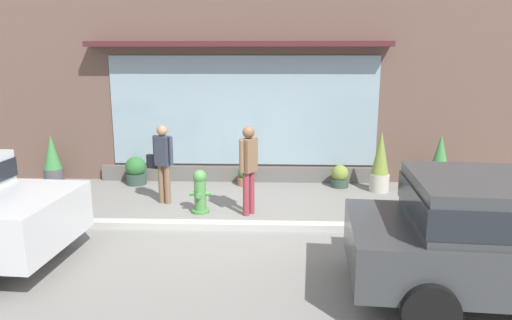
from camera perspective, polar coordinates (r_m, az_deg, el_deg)
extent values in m
plane|color=gray|center=(8.54, -3.51, -7.78)|extent=(60.00, 60.00, 0.00)
cube|color=#B2B2AD|center=(8.33, -3.66, -7.87)|extent=(14.00, 0.24, 0.12)
cube|color=brown|center=(11.20, -2.02, 9.89)|extent=(14.00, 0.36, 4.88)
cube|color=#8CA5B2|center=(11.06, -1.51, 5.92)|extent=(6.21, 0.03, 2.53)
cube|color=#4C1E23|center=(10.84, -2.19, 13.80)|extent=(6.81, 0.56, 0.12)
cube|color=#605E59|center=(11.32, -2.01, -1.65)|extent=(6.61, 0.20, 0.36)
cylinder|color=#4C8C47|center=(9.21, -6.69, -6.11)|extent=(0.34, 0.34, 0.06)
cylinder|color=#4C8C47|center=(9.11, -6.74, -4.20)|extent=(0.23, 0.23, 0.58)
sphere|color=#4C8C47|center=(9.01, -6.80, -2.01)|extent=(0.26, 0.26, 0.26)
cylinder|color=#4C8C47|center=(9.13, -7.70, -4.01)|extent=(0.10, 0.09, 0.09)
cylinder|color=#4C8C47|center=(9.08, -5.78, -4.05)|extent=(0.10, 0.09, 0.09)
cylinder|color=#4C8C47|center=(8.96, -6.90, -4.31)|extent=(0.09, 0.10, 0.09)
cylinder|color=brown|center=(9.82, -11.34, -2.84)|extent=(0.12, 0.12, 0.79)
cylinder|color=brown|center=(9.74, -10.62, -2.94)|extent=(0.12, 0.12, 0.79)
cube|color=#333847|center=(9.62, -11.15, 1.09)|extent=(0.34, 0.29, 0.59)
sphere|color=#A37556|center=(9.55, -11.26, 3.51)|extent=(0.21, 0.21, 0.21)
cylinder|color=#333847|center=(9.73, -12.08, 1.27)|extent=(0.08, 0.08, 0.56)
cylinder|color=#333847|center=(9.51, -10.22, 1.09)|extent=(0.08, 0.08, 0.56)
cube|color=black|center=(9.85, -12.36, -0.16)|extent=(0.26, 0.18, 0.28)
cylinder|color=#8E333D|center=(8.87, -1.21, -4.13)|extent=(0.12, 0.12, 0.83)
cylinder|color=#8E333D|center=(8.99, -0.57, -3.90)|extent=(0.12, 0.12, 0.83)
cube|color=brown|center=(8.75, -0.90, 0.57)|extent=(0.34, 0.36, 0.63)
sphere|color=brown|center=(8.67, -0.91, 3.36)|extent=(0.23, 0.23, 0.23)
cylinder|color=brown|center=(8.59, -1.74, 0.45)|extent=(0.08, 0.08, 0.59)
cylinder|color=brown|center=(8.90, -0.09, 0.88)|extent=(0.08, 0.08, 0.59)
cylinder|color=black|center=(8.41, -23.93, -6.88)|extent=(0.66, 0.22, 0.65)
cube|color=#383A3D|center=(6.40, 28.50, -4.75)|extent=(2.42, 1.85, 0.63)
cube|color=#1E2328|center=(6.40, 28.50, -4.75)|extent=(2.46, 1.87, 0.35)
cylinder|color=black|center=(7.24, 16.86, -9.54)|extent=(0.64, 0.23, 0.62)
cylinder|color=black|center=(5.59, 20.24, -16.68)|extent=(0.64, 0.23, 0.62)
cylinder|color=#B7B2A3|center=(10.83, 14.61, -2.64)|extent=(0.43, 0.43, 0.39)
cone|color=olive|center=(10.68, 14.81, 0.86)|extent=(0.39, 0.39, 0.96)
cylinder|color=#9E6042|center=(11.19, 21.05, -2.59)|extent=(0.50, 0.50, 0.40)
cone|color=#3D8442|center=(11.05, 21.32, 0.64)|extent=(0.45, 0.45, 0.89)
cylinder|color=#9E6042|center=(10.99, -1.40, -2.57)|extent=(0.33, 0.33, 0.18)
sphere|color=#2D6B33|center=(10.94, -1.41, -1.56)|extent=(0.31, 0.31, 0.31)
sphere|color=#B266B7|center=(10.96, -1.64, -1.27)|extent=(0.07, 0.07, 0.07)
sphere|color=#E5C64C|center=(10.96, -1.25, -1.19)|extent=(0.08, 0.08, 0.08)
cylinder|color=#33473D|center=(11.01, 10.04, -2.73)|extent=(0.40, 0.40, 0.19)
sphere|color=olive|center=(10.95, 10.09, -1.58)|extent=(0.39, 0.39, 0.39)
sphere|color=orange|center=(10.91, 9.65, -1.40)|extent=(0.10, 0.10, 0.10)
sphere|color=orange|center=(10.84, 10.49, -1.32)|extent=(0.10, 0.10, 0.10)
cylinder|color=#4C4C51|center=(12.09, -23.16, -1.78)|extent=(0.45, 0.45, 0.35)
cone|color=#3D8442|center=(11.97, -23.40, 0.91)|extent=(0.40, 0.40, 0.80)
cylinder|color=#33473D|center=(11.40, -14.23, -2.22)|extent=(0.46, 0.46, 0.26)
sphere|color=#2D6B33|center=(11.33, -14.31, -0.79)|extent=(0.47, 0.47, 0.47)
sphere|color=#DB4C7A|center=(11.25, -14.76, -0.65)|extent=(0.10, 0.10, 0.10)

